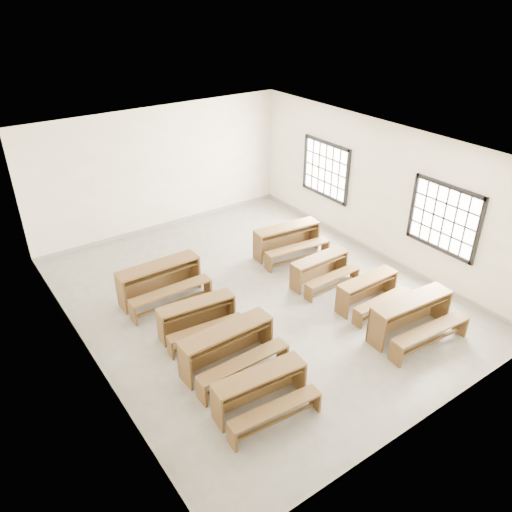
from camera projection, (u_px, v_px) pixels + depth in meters
room at (260, 203)px, 9.54m from camera, size 8.50×8.50×3.20m
desk_set_0 at (261, 390)px, 7.64m from camera, size 1.57×0.91×0.68m
desk_set_1 at (228, 346)px, 8.48m from camera, size 1.70×0.90×0.76m
desk_set_2 at (198, 316)px, 9.33m from camera, size 1.53×0.90×0.66m
desk_set_3 at (160, 279)px, 10.32m from camera, size 1.73×0.90×0.78m
desk_set_4 at (412, 315)px, 9.25m from camera, size 1.76×1.02×0.76m
desk_set_5 at (368, 290)px, 10.12m from camera, size 1.41×0.74×0.63m
desk_set_6 at (321, 268)px, 10.88m from camera, size 1.42×0.76×0.63m
desk_set_7 at (288, 238)px, 11.97m from camera, size 1.72×1.03×0.74m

